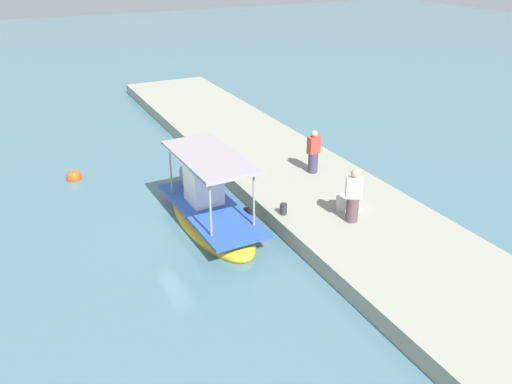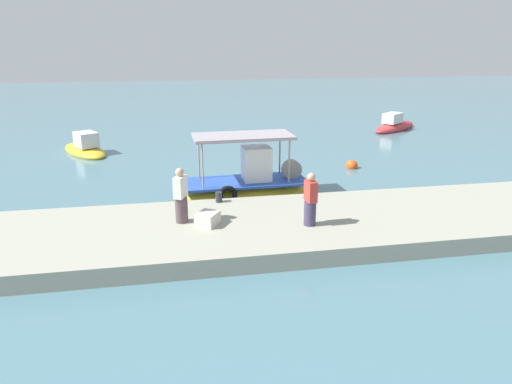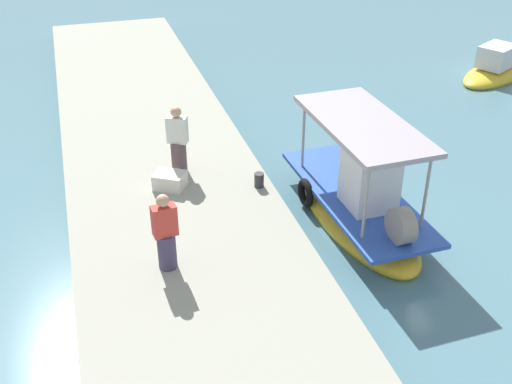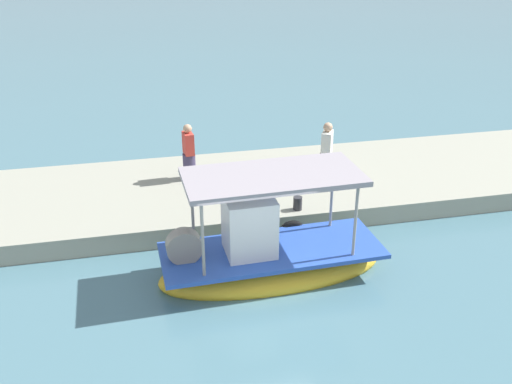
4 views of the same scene
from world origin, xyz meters
name	(u,v)px [view 2 (image 2 of 4)]	position (x,y,z in m)	size (l,w,h in m)	color
ground_plane	(255,193)	(0.00, 0.00, 0.00)	(120.00, 120.00, 0.00)	slate
dock_quay	(280,228)	(0.00, -4.60, 0.28)	(36.00, 5.00, 0.55)	#9C9B8A
main_fishing_boat	(246,185)	(-0.44, -0.39, 0.49)	(5.39, 2.13, 2.92)	gold
fisherman_near_bollard	(310,202)	(0.81, -5.19, 1.33)	(0.42, 0.51, 1.70)	#3F3856
fisherman_by_crate	(181,198)	(-3.14, -4.20, 1.37)	(0.54, 0.58, 1.79)	#564246
mooring_bollard	(219,197)	(-1.77, -2.46, 0.74)	(0.24, 0.24, 0.37)	#2D2D33
cargo_crate	(208,219)	(-2.35, -4.59, 0.75)	(0.73, 0.59, 0.40)	beige
marker_buoy	(352,166)	(5.55, 3.13, 0.12)	(0.59, 0.59, 0.59)	#EC5219
moored_boat_near	(395,126)	(12.59, 12.73, 0.25)	(4.91, 4.27, 1.49)	#BD3236
moored_boat_mid	(85,149)	(-8.18, 9.08, 0.22)	(3.63, 4.75, 1.50)	gold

